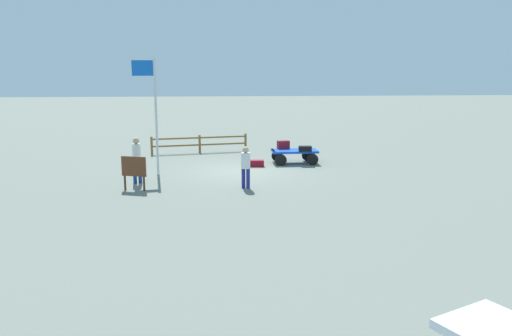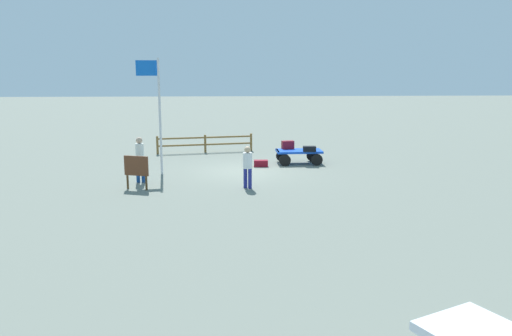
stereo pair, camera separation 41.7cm
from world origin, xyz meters
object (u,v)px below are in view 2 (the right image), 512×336
object	(u,v)px
worker_trailing	(140,156)
worker_lead	(248,164)
suitcase_olive	(309,149)
flagpole	(157,105)
signboard	(136,168)
suitcase_dark	(261,163)
suitcase_navy	(288,145)
luggage_cart	(298,154)

from	to	relation	value
worker_trailing	worker_lead	bearing A→B (deg)	164.09
suitcase_olive	worker_lead	distance (m)	5.35
flagpole	signboard	world-z (taller)	flagpole
suitcase_dark	flagpole	size ratio (longest dim) A/B	0.13
suitcase_olive	worker_lead	size ratio (longest dim) A/B	0.38
suitcase_navy	flagpole	xyz separation A→B (m)	(5.75, 2.53, 2.08)
luggage_cart	suitcase_dark	distance (m)	1.95
luggage_cart	signboard	xyz separation A→B (m)	(6.66, 4.86, 0.33)
luggage_cart	suitcase_dark	bearing A→B (deg)	19.75
suitcase_dark	signboard	world-z (taller)	signboard
luggage_cart	worker_trailing	world-z (taller)	worker_trailing
suitcase_dark	luggage_cart	bearing A→B (deg)	-160.25
suitcase_olive	worker_trailing	bearing A→B (deg)	24.27
suitcase_olive	worker_trailing	size ratio (longest dim) A/B	0.34
suitcase_navy	signboard	xyz separation A→B (m)	(6.20, 5.26, -0.03)
flagpole	luggage_cart	bearing A→B (deg)	-161.07
worker_lead	flagpole	xyz separation A→B (m)	(3.65, -2.73, 1.99)
luggage_cart	suitcase_olive	distance (m)	0.69
suitcase_olive	luggage_cart	bearing A→B (deg)	-45.34
worker_trailing	suitcase_navy	bearing A→B (deg)	-146.94
worker_trailing	suitcase_olive	bearing A→B (deg)	-155.73
flagpole	worker_trailing	bearing A→B (deg)	71.88
flagpole	suitcase_navy	bearing A→B (deg)	-156.29
suitcase_dark	suitcase_olive	bearing A→B (deg)	-174.90
luggage_cart	suitcase_navy	distance (m)	0.71
suitcase_navy	worker_lead	bearing A→B (deg)	68.17
signboard	worker_lead	bearing A→B (deg)	179.99
suitcase_navy	worker_lead	world-z (taller)	worker_lead
worker_trailing	signboard	distance (m)	1.21
luggage_cart	flagpole	world-z (taller)	flagpole
suitcase_olive	signboard	size ratio (longest dim) A/B	0.48
signboard	flagpole	bearing A→B (deg)	-99.25
worker_lead	signboard	size ratio (longest dim) A/B	1.25
suitcase_olive	worker_trailing	world-z (taller)	worker_trailing
flagpole	signboard	distance (m)	3.48
suitcase_navy	suitcase_dark	bearing A→B (deg)	37.81
suitcase_dark	signboard	distance (m)	6.46
suitcase_navy	worker_trailing	size ratio (longest dim) A/B	0.34
suitcase_navy	suitcase_dark	size ratio (longest dim) A/B	0.94
worker_lead	suitcase_olive	bearing A→B (deg)	-124.30
worker_trailing	signboard	xyz separation A→B (m)	(-0.06, 1.18, -0.24)
suitcase_dark	suitcase_navy	bearing A→B (deg)	-142.19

